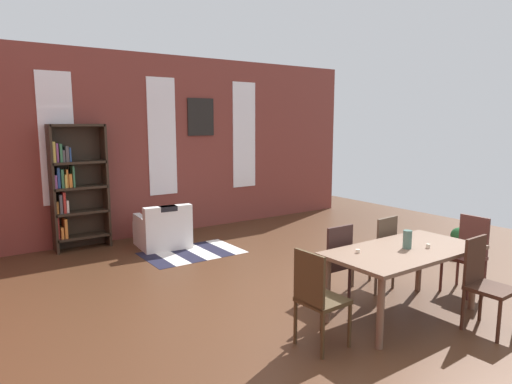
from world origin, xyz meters
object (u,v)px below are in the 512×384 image
object	(u,v)px
dining_chair_head_right	(468,251)
potted_plant_by_shelf	(459,241)
armchair_white	(163,231)
dining_chair_head_left	(317,296)
dining_chair_far_right	(379,250)
dining_chair_far_left	(332,261)
dining_chair_near_right	(484,281)
dining_table	(404,257)
vase_on_table	(407,239)
bookshelf_tall	(75,186)

from	to	relation	value
dining_chair_head_right	potted_plant_by_shelf	bearing A→B (deg)	34.05
armchair_white	potted_plant_by_shelf	world-z (taller)	armchair_white
dining_chair_head_left	potted_plant_by_shelf	bearing A→B (deg)	13.54
dining_chair_head_left	potted_plant_by_shelf	world-z (taller)	dining_chair_head_left
armchair_white	dining_chair_far_right	bearing A→B (deg)	-67.19
dining_chair_far_left	dining_chair_near_right	distance (m)	1.58
dining_chair_far_right	potted_plant_by_shelf	xyz separation A→B (m)	(2.25, 0.26, -0.28)
dining_chair_far_right	dining_chair_head_right	distance (m)	1.10
dining_chair_head_left	dining_chair_far_right	distance (m)	1.80
dining_table	dining_chair_head_right	distance (m)	1.27
dining_chair_far_right	armchair_white	size ratio (longest dim) A/B	1.10
vase_on_table	armchair_white	size ratio (longest dim) A/B	0.23
dining_chair_far_left	potted_plant_by_shelf	world-z (taller)	dining_chair_far_left
dining_chair_head_right	bookshelf_tall	distance (m)	5.98
dining_chair_head_right	dining_chair_near_right	size ratio (longest dim) A/B	1.00
dining_chair_head_right	dining_chair_far_right	bearing A→B (deg)	141.60
dining_chair_head_left	armchair_white	world-z (taller)	dining_chair_head_left
armchair_white	dining_chair_head_left	bearing A→B (deg)	-93.28
bookshelf_tall	dining_chair_far_right	bearing A→B (deg)	-57.13
dining_table	armchair_white	bearing A→B (deg)	104.12
dining_chair_near_right	potted_plant_by_shelf	bearing A→B (deg)	35.65
vase_on_table	dining_chair_far_right	distance (m)	0.84
dining_chair_head_left	dining_chair_head_right	distance (m)	2.53
potted_plant_by_shelf	dining_table	bearing A→B (deg)	-160.50
dining_chair_far_left	dining_chair_head_left	bearing A→B (deg)	-141.64
bookshelf_tall	dining_chair_head_left	bearing A→B (deg)	-78.33
dining_chair_head_right	dining_chair_near_right	bearing A→B (deg)	-141.90
dining_chair_far_left	dining_chair_head_left	world-z (taller)	same
dining_chair_far_left	dining_chair_head_right	xyz separation A→B (m)	(1.67, -0.68, 0.00)
dining_chair_far_left	dining_chair_far_right	size ratio (longest dim) A/B	1.00
dining_chair_far_left	dining_chair_near_right	world-z (taller)	same
vase_on_table	dining_chair_head_left	bearing A→B (deg)	-179.86
dining_chair_far_left	bookshelf_tall	xyz separation A→B (m)	(-1.85, 4.12, 0.56)
dining_chair_head_right	armchair_white	bearing A→B (deg)	119.26
dining_chair_near_right	armchair_white	world-z (taller)	dining_chair_near_right
dining_chair_far_right	potted_plant_by_shelf	world-z (taller)	dining_chair_far_right
dining_chair_far_left	dining_chair_near_right	xyz separation A→B (m)	(0.80, -1.36, 0.00)
bookshelf_tall	dining_chair_head_right	bearing A→B (deg)	-53.74
dining_table	dining_chair_near_right	size ratio (longest dim) A/B	1.88
dining_chair_head_right	bookshelf_tall	world-z (taller)	bookshelf_tall
dining_chair_head_right	bookshelf_tall	size ratio (longest dim) A/B	0.46
dining_chair_near_right	vase_on_table	bearing A→B (deg)	117.78
dining_chair_head_right	dining_table	bearing A→B (deg)	179.97
dining_chair_near_right	armchair_white	bearing A→B (deg)	106.66
dining_chair_head_left	dining_chair_head_right	bearing A→B (deg)	0.06
dining_chair_head_left	dining_chair_head_right	xyz separation A→B (m)	(2.53, 0.00, 0.00)
bookshelf_tall	armchair_white	xyz separation A→B (m)	(1.23, -0.70, -0.79)
dining_table	dining_chair_far_left	distance (m)	0.80
dining_table	dining_chair_head_left	distance (m)	1.27
dining_table	bookshelf_tall	distance (m)	5.32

